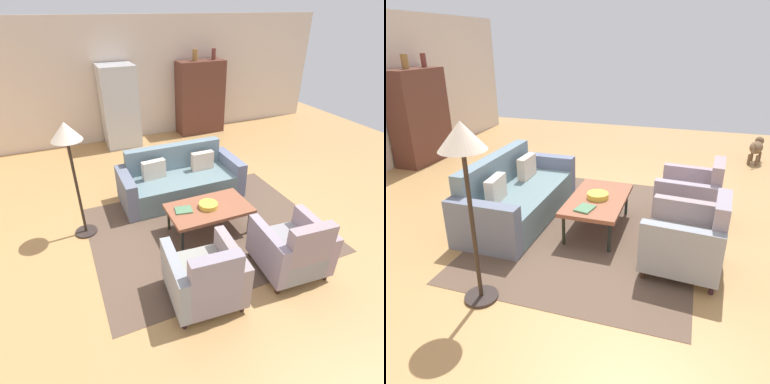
% 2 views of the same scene
% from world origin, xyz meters
% --- Properties ---
extents(ground_plane, '(11.89, 11.89, 0.00)m').
position_xyz_m(ground_plane, '(0.00, 0.00, 0.00)').
color(ground_plane, tan).
extents(area_rug, '(3.40, 2.60, 0.01)m').
position_xyz_m(area_rug, '(-0.26, -0.21, 0.00)').
color(area_rug, brown).
rests_on(area_rug, ground).
extents(couch, '(2.10, 0.90, 0.86)m').
position_xyz_m(couch, '(-0.26, 0.93, 0.29)').
color(couch, slate).
rests_on(couch, ground).
extents(coffee_table, '(1.20, 0.70, 0.44)m').
position_xyz_m(coffee_table, '(-0.26, -0.26, 0.40)').
color(coffee_table, black).
rests_on(coffee_table, ground).
extents(armchair_left, '(0.86, 0.86, 0.88)m').
position_xyz_m(armchair_left, '(-0.87, -1.42, 0.34)').
color(armchair_left, black).
rests_on(armchair_left, ground).
extents(armchair_right, '(0.86, 0.86, 0.88)m').
position_xyz_m(armchair_right, '(0.33, -1.42, 0.34)').
color(armchair_right, '#2B281C').
rests_on(armchair_right, ground).
extents(fruit_bowl, '(0.27, 0.27, 0.07)m').
position_xyz_m(fruit_bowl, '(-0.28, -0.26, 0.47)').
color(fruit_bowl, gold).
rests_on(fruit_bowl, coffee_table).
extents(book_stack, '(0.27, 0.23, 0.02)m').
position_xyz_m(book_stack, '(-0.64, -0.20, 0.45)').
color(book_stack, '#4E7A54').
rests_on(book_stack, coffee_table).
extents(cabinet, '(1.20, 0.51, 1.80)m').
position_xyz_m(cabinet, '(1.46, 3.82, 0.90)').
color(cabinet, '#572E23').
rests_on(cabinet, ground).
extents(vase_tall, '(0.13, 0.13, 0.26)m').
position_xyz_m(vase_tall, '(1.31, 3.82, 1.93)').
color(vase_tall, olive).
rests_on(vase_tall, cabinet).
extents(vase_round, '(0.10, 0.10, 0.26)m').
position_xyz_m(vase_round, '(1.81, 3.82, 1.93)').
color(vase_round, brown).
rests_on(vase_round, cabinet).
extents(floor_lamp, '(0.40, 0.40, 1.72)m').
position_xyz_m(floor_lamp, '(-1.97, 0.44, 1.44)').
color(floor_lamp, '#2F2623').
rests_on(floor_lamp, ground).
extents(dog, '(0.69, 0.35, 0.48)m').
position_xyz_m(dog, '(3.38, -2.57, 0.31)').
color(dog, brown).
rests_on(dog, ground).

